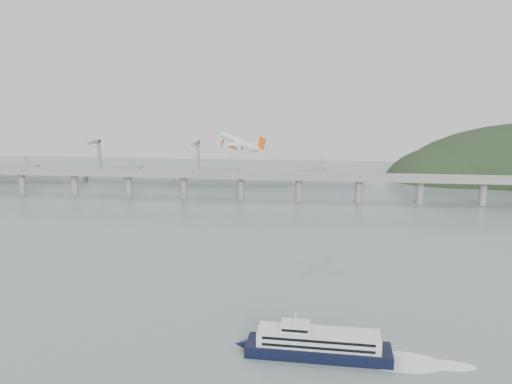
# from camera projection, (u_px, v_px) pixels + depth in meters

# --- Properties ---
(ground) EXTENTS (900.00, 900.00, 0.00)m
(ground) POSITION_uv_depth(u_px,v_px,m) (243.00, 291.00, 232.80)
(ground) COLOR slate
(ground) RESTS_ON ground
(bridge) EXTENTS (800.00, 22.00, 23.90)m
(bridge) POSITION_uv_depth(u_px,v_px,m) (274.00, 179.00, 424.11)
(bridge) COLOR gray
(bridge) RESTS_ON ground
(distant_fleet) EXTENTS (453.00, 60.90, 40.00)m
(distant_fleet) POSITION_uv_depth(u_px,v_px,m) (128.00, 176.00, 506.90)
(distant_fleet) COLOR gray
(distant_fleet) RESTS_ON ground
(ferry) EXTENTS (83.68, 16.08, 15.78)m
(ferry) POSITION_uv_depth(u_px,v_px,m) (318.00, 344.00, 175.19)
(ferry) COLOR black
(ferry) RESTS_ON ground
(airliner) EXTENTS (32.48, 30.91, 12.10)m
(airliner) POSITION_uv_depth(u_px,v_px,m) (240.00, 143.00, 281.57)
(airliner) COLOR white
(airliner) RESTS_ON ground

